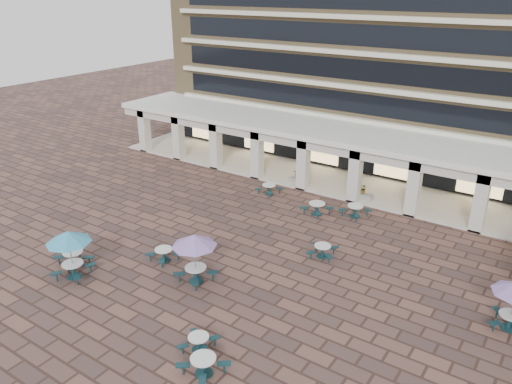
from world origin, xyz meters
TOP-DOWN VIEW (x-y plane):
  - ground at (0.00, 0.00)m, footprint 120.00×120.00m
  - apartment_building at (0.00, 25.47)m, footprint 40.00×15.50m
  - retail_arcade at (0.00, 14.80)m, footprint 42.00×6.60m
  - picnic_table_1 at (-7.22, -4.71)m, footprint 2.12×2.12m
  - picnic_table_2 at (4.26, -7.21)m, footprint 1.95×1.95m
  - picnic_table_4 at (-6.16, -5.53)m, footprint 2.37×2.37m
  - picnic_table_5 at (-3.32, -1.56)m, footprint 1.89×1.89m
  - picnic_table_6 at (-0.44, -2.16)m, footprint 2.38×2.38m
  - picnic_table_7 at (3.16, -6.21)m, footprint 1.74×1.74m
  - picnic_table_9 at (0.98, 8.86)m, footprint 2.12×2.12m
  - picnic_table_10 at (3.93, 3.92)m, footprint 1.84×1.84m
  - picnic_table_12 at (-3.64, 10.00)m, footprint 1.86×1.86m
  - picnic_table_13 at (3.29, 10.00)m, footprint 2.09×2.09m
  - planter_left at (-2.80, 12.90)m, footprint 1.50×0.68m
  - planter_right at (2.59, 12.90)m, footprint 1.50×0.76m

SIDE VIEW (x-z plane):
  - ground at x=0.00m, z-range 0.00..0.00m
  - picnic_table_7 at x=3.16m, z-range 0.07..0.76m
  - picnic_table_10 at x=3.93m, z-range 0.07..0.80m
  - picnic_table_5 at x=-3.32m, z-range 0.07..0.84m
  - picnic_table_12 at x=-3.64m, z-range 0.07..0.84m
  - picnic_table_2 at x=4.26m, z-range 0.08..0.88m
  - picnic_table_13 at x=3.29m, z-range 0.08..0.88m
  - picnic_table_9 at x=0.98m, z-range 0.08..0.91m
  - picnic_table_1 at x=-7.22m, z-range 0.08..0.91m
  - planter_right at x=2.59m, z-range -0.12..1.15m
  - planter_left at x=-2.80m, z-range -0.11..1.20m
  - picnic_table_4 at x=-6.16m, z-range 0.96..3.69m
  - picnic_table_6 at x=-0.44m, z-range 0.96..3.72m
  - retail_arcade at x=0.00m, z-range 0.80..5.20m
  - apartment_building at x=0.00m, z-range 0.00..25.20m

